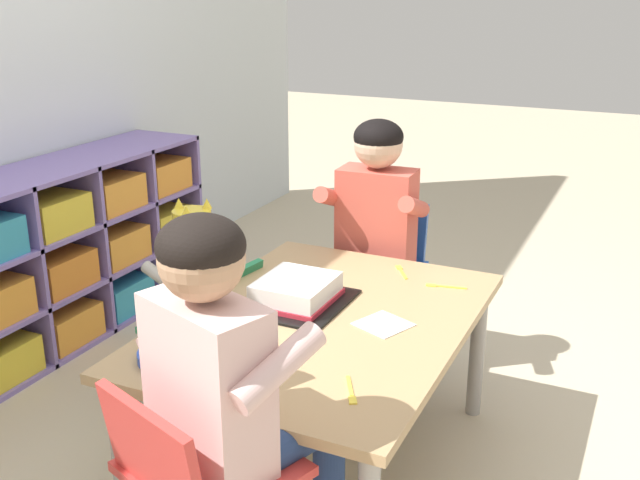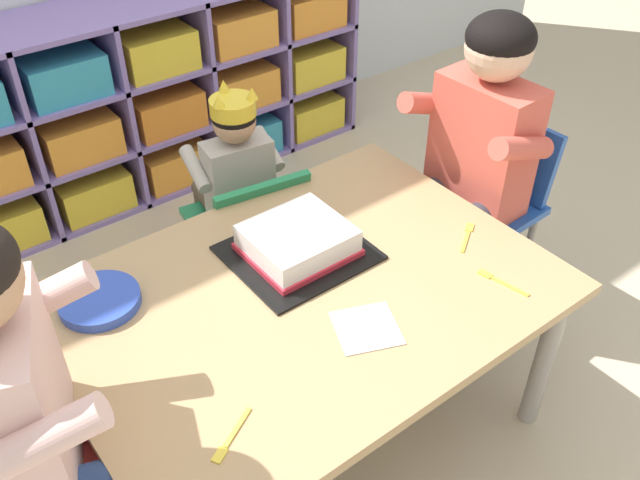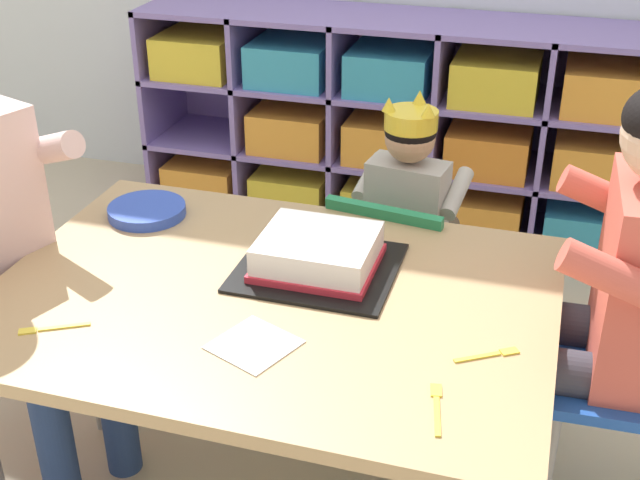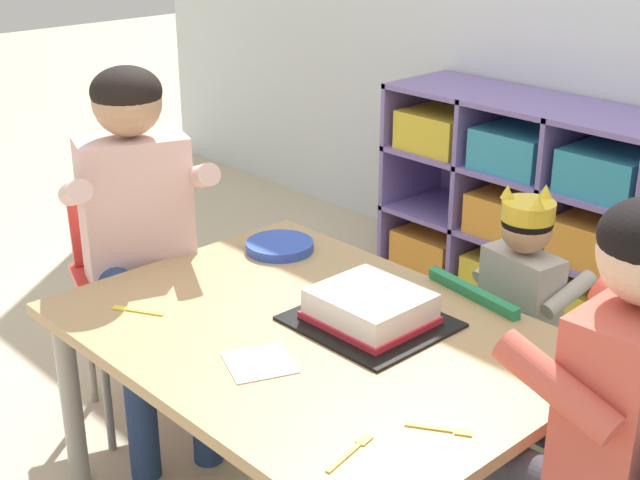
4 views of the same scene
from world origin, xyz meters
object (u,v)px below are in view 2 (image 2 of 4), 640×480
at_px(adult_helper_seated, 51,398).
at_px(fork_near_cake_tray, 230,438).
at_px(activity_table, 306,307).
at_px(paper_plate_stack, 100,301).
at_px(guest_at_table_side, 469,150).
at_px(fork_at_table_front_edge, 500,281).
at_px(fork_by_napkin, 467,235).
at_px(classroom_chair_guest_side, 483,196).
at_px(child_with_crown, 234,171).
at_px(classroom_chair_blue, 251,225).
at_px(birthday_cake_on_tray, 298,243).

relative_size(adult_helper_seated, fork_near_cake_tray, 8.39).
distance_m(activity_table, paper_plate_stack, 0.50).
distance_m(guest_at_table_side, fork_at_table_front_edge, 0.48).
distance_m(fork_near_cake_tray, fork_by_napkin, 0.87).
xyz_separation_m(activity_table, paper_plate_stack, (-0.42, 0.26, 0.07)).
xyz_separation_m(adult_helper_seated, classroom_chair_guest_side, (1.43, 0.17, -0.25)).
relative_size(adult_helper_seated, classroom_chair_guest_side, 1.60).
distance_m(child_with_crown, fork_at_table_front_edge, 0.94).
xyz_separation_m(activity_table, fork_by_napkin, (0.48, -0.09, 0.06)).
bearing_deg(fork_at_table_front_edge, fork_by_napkin, 146.40).
xyz_separation_m(guest_at_table_side, fork_near_cake_tray, (-1.06, -0.36, -0.10)).
xyz_separation_m(paper_plate_stack, fork_near_cake_tray, (0.05, -0.52, -0.01)).
bearing_deg(activity_table, guest_at_table_side, 8.80).
bearing_deg(fork_near_cake_tray, fork_at_table_front_edge, -30.07).
bearing_deg(fork_near_cake_tray, guest_at_table_side, -10.05).
distance_m(adult_helper_seated, fork_at_table_front_edge, 1.07).
distance_m(classroom_chair_guest_side, fork_near_cake_tray, 1.24).
bearing_deg(child_with_crown, classroom_chair_blue, 90.79).
bearing_deg(fork_at_table_front_edge, paper_plate_stack, -133.94).
height_order(classroom_chair_blue, birthday_cake_on_tray, birthday_cake_on_tray).
height_order(birthday_cake_on_tray, fork_at_table_front_edge, birthday_cake_on_tray).
bearing_deg(paper_plate_stack, fork_near_cake_tray, -84.80).
distance_m(birthday_cake_on_tray, fork_at_table_front_edge, 0.52).
distance_m(birthday_cake_on_tray, fork_near_cake_tray, 0.59).
bearing_deg(guest_at_table_side, paper_plate_stack, -100.11).
relative_size(paper_plate_stack, fork_at_table_front_edge, 1.39).
bearing_deg(fork_by_napkin, fork_at_table_front_edge, 34.99).
bearing_deg(guest_at_table_side, adult_helper_seated, -84.92).
bearing_deg(activity_table, adult_helper_seated, -174.28).
relative_size(activity_table, fork_at_table_front_edge, 8.55).
bearing_deg(classroom_chair_blue, birthday_cake_on_tray, 84.43).
distance_m(child_with_crown, guest_at_table_side, 0.75).
bearing_deg(activity_table, birthday_cake_on_tray, 61.72).
bearing_deg(classroom_chair_blue, paper_plate_stack, 33.16).
xyz_separation_m(activity_table, child_with_crown, (0.18, 0.64, 0.01)).
relative_size(classroom_chair_guest_side, birthday_cake_on_tray, 1.93).
bearing_deg(fork_by_napkin, guest_at_table_side, -168.44).
xyz_separation_m(classroom_chair_guest_side, birthday_cake_on_tray, (-0.73, 0.01, 0.15)).
height_order(child_with_crown, fork_near_cake_tray, child_with_crown).
bearing_deg(adult_helper_seated, fork_near_cake_tray, -107.67).
bearing_deg(classroom_chair_guest_side, classroom_chair_blue, -126.18).
relative_size(classroom_chair_blue, fork_by_napkin, 4.84).
xyz_separation_m(activity_table, classroom_chair_guest_side, (0.80, 0.11, -0.06)).
height_order(fork_by_napkin, fork_at_table_front_edge, same).
bearing_deg(guest_at_table_side, fork_near_cake_tray, -73.28).
height_order(activity_table, adult_helper_seated, adult_helper_seated).
relative_size(birthday_cake_on_tray, fork_near_cake_tray, 2.72).
distance_m(classroom_chair_blue, classroom_chair_guest_side, 0.76).
height_order(birthday_cake_on_tray, fork_near_cake_tray, birthday_cake_on_tray).
bearing_deg(birthday_cake_on_tray, fork_by_napkin, -28.10).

